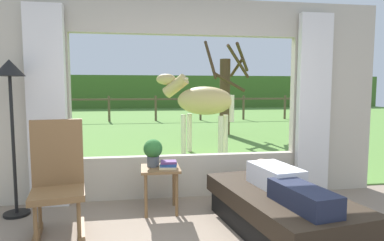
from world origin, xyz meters
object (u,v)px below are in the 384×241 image
side_table (160,175)px  book_stack (168,165)px  recliner_sofa (280,211)px  potted_plant (153,151)px  reclining_person (283,183)px  horse (201,101)px  pasture_tree (226,91)px  rocking_chair (58,180)px  floor_lamp_left (10,90)px

side_table → book_stack: (0.09, -0.06, 0.14)m
recliner_sofa → potted_plant: potted_plant is taller
reclining_person → side_table: 1.39m
reclining_person → horse: (-0.09, 3.99, 0.63)m
book_stack → pasture_tree: (2.23, 6.10, 0.78)m
recliner_sofa → book_stack: size_ratio=8.64×
side_table → reclining_person: bearing=-35.3°
recliner_sofa → reclining_person: bearing=-99.8°
reclining_person → potted_plant: size_ratio=4.48×
rocking_chair → horse: horse is taller
reclining_person → book_stack: reclining_person is taller
side_table → recliner_sofa: bearing=-33.6°
rocking_chair → reclining_person: bearing=-19.7°
horse → side_table: bearing=-166.1°
book_stack → pasture_tree: 6.55m
potted_plant → floor_lamp_left: (-1.53, 0.07, 0.70)m
rocking_chair → potted_plant: 1.08m
reclining_person → book_stack: (-1.05, 0.74, 0.04)m
reclining_person → horse: size_ratio=0.83×
side_table → potted_plant: size_ratio=1.63×
reclining_person → side_table: reclining_person is taller
floor_lamp_left → pasture_tree: 7.10m
horse → pasture_tree: bearing=7.7°
potted_plant → rocking_chair: bearing=-150.6°
recliner_sofa → floor_lamp_left: (-2.75, 0.88, 1.18)m
recliner_sofa → book_stack: book_stack is taller
recliner_sofa → potted_plant: 1.54m
book_stack → floor_lamp_left: bearing=173.6°
side_table → floor_lamp_left: 1.89m
potted_plant → pasture_tree: pasture_tree is taller
rocking_chair → side_table: 1.12m
side_table → horse: (1.04, 3.19, 0.73)m
recliner_sofa → book_stack: 1.30m
horse → potted_plant: bearing=-167.7°
side_table → potted_plant: potted_plant is taller
rocking_chair → recliner_sofa: bearing=-18.4°
reclining_person → pasture_tree: bearing=70.4°
book_stack → floor_lamp_left: size_ratio=0.12×
reclining_person → horse: 4.04m
rocking_chair → floor_lamp_left: floor_lamp_left is taller
recliner_sofa → pasture_tree: bearing=70.3°
floor_lamp_left → potted_plant: bearing=-2.5°
horse → pasture_tree: size_ratio=0.60×
reclining_person → horse: horse is taller
rocking_chair → floor_lamp_left: bearing=124.8°
rocking_chair → pasture_tree: size_ratio=0.39×
floor_lamp_left → rocking_chair: bearing=-44.4°
horse → pasture_tree: pasture_tree is taller
floor_lamp_left → pasture_tree: (3.93, 5.91, -0.06)m
recliner_sofa → reclining_person: size_ratio=1.27×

